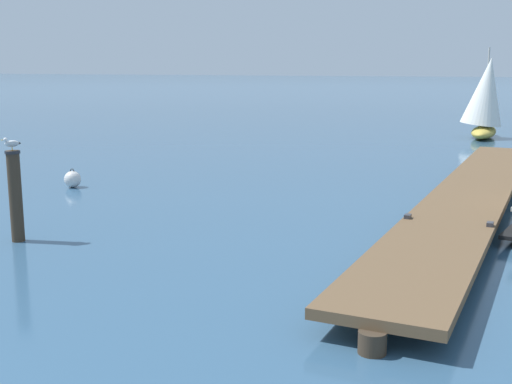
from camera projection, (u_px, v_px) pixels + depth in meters
name	position (u px, v px, depth m)	size (l,w,h in m)	color
floating_dock	(472.00, 194.00, 16.53)	(3.07, 19.09, 0.53)	brown
mooring_piling	(15.00, 195.00, 13.29)	(0.30, 0.30, 1.86)	#3D3023
perched_seagull	(12.00, 143.00, 13.09)	(0.30, 0.31, 0.27)	gold
mooring_buoy	(73.00, 179.00, 19.28)	(0.49, 0.49, 0.56)	silver
distant_sailboat	(486.00, 98.00, 31.71)	(2.35, 3.91, 4.34)	gold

